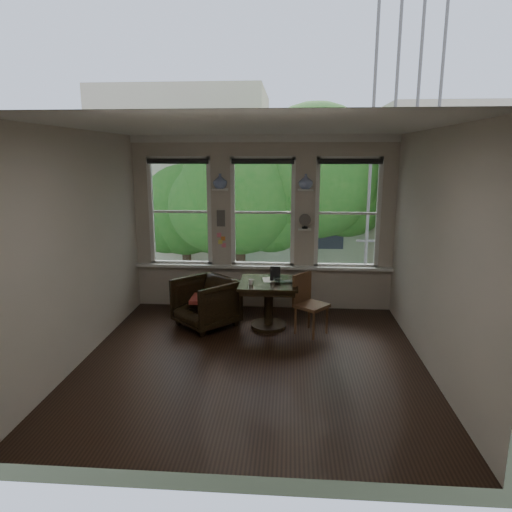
# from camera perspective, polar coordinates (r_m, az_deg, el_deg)

# --- Properties ---
(ground) EXTENTS (4.50, 4.50, 0.00)m
(ground) POSITION_cam_1_polar(r_m,az_deg,el_deg) (6.24, -0.45, -12.84)
(ground) COLOR black
(ground) RESTS_ON ground
(ceiling) EXTENTS (4.50, 4.50, 0.00)m
(ceiling) POSITION_cam_1_polar(r_m,az_deg,el_deg) (5.65, -0.51, 15.83)
(ceiling) COLOR silver
(ceiling) RESTS_ON ground
(wall_back) EXTENTS (4.50, 0.00, 4.50)m
(wall_back) POSITION_cam_1_polar(r_m,az_deg,el_deg) (7.97, 0.86, 4.05)
(wall_back) COLOR #B8AE9D
(wall_back) RESTS_ON ground
(wall_front) EXTENTS (4.50, 0.00, 4.50)m
(wall_front) POSITION_cam_1_polar(r_m,az_deg,el_deg) (3.60, -3.46, -6.54)
(wall_front) COLOR #B8AE9D
(wall_front) RESTS_ON ground
(wall_left) EXTENTS (0.00, 4.50, 4.50)m
(wall_left) POSITION_cam_1_polar(r_m,az_deg,el_deg) (6.35, -21.15, 1.02)
(wall_left) COLOR #B8AE9D
(wall_left) RESTS_ON ground
(wall_right) EXTENTS (0.00, 4.50, 4.50)m
(wall_right) POSITION_cam_1_polar(r_m,az_deg,el_deg) (6.01, 21.42, 0.38)
(wall_right) COLOR #B8AE9D
(wall_right) RESTS_ON ground
(window_left) EXTENTS (1.10, 0.12, 1.90)m
(window_left) POSITION_cam_1_polar(r_m,az_deg,el_deg) (8.16, -9.40, 5.50)
(window_left) COLOR white
(window_left) RESTS_ON ground
(window_center) EXTENTS (1.10, 0.12, 1.90)m
(window_center) POSITION_cam_1_polar(r_m,az_deg,el_deg) (7.95, 0.87, 5.48)
(window_center) COLOR white
(window_center) RESTS_ON ground
(window_right) EXTENTS (1.10, 0.12, 1.90)m
(window_right) POSITION_cam_1_polar(r_m,az_deg,el_deg) (7.99, 11.35, 5.28)
(window_right) COLOR white
(window_right) RESTS_ON ground
(shelf_left) EXTENTS (0.26, 0.16, 0.03)m
(shelf_left) POSITION_cam_1_polar(r_m,az_deg,el_deg) (7.88, -4.49, 8.31)
(shelf_left) COLOR white
(shelf_left) RESTS_ON ground
(shelf_right) EXTENTS (0.26, 0.16, 0.03)m
(shelf_right) POSITION_cam_1_polar(r_m,az_deg,el_deg) (7.80, 6.21, 8.23)
(shelf_right) COLOR white
(shelf_right) RESTS_ON ground
(intercom) EXTENTS (0.14, 0.06, 0.28)m
(intercom) POSITION_cam_1_polar(r_m,az_deg,el_deg) (7.97, -4.40, 4.73)
(intercom) COLOR #59544F
(intercom) RESTS_ON ground
(sticky_notes) EXTENTS (0.16, 0.01, 0.24)m
(sticky_notes) POSITION_cam_1_polar(r_m,az_deg,el_deg) (8.02, -4.35, 2.26)
(sticky_notes) COLOR pink
(sticky_notes) RESTS_ON ground
(desk_fan) EXTENTS (0.20, 0.20, 0.24)m
(desk_fan) POSITION_cam_1_polar(r_m,az_deg,el_deg) (7.84, 6.12, 4.06)
(desk_fan) COLOR #59544F
(desk_fan) RESTS_ON ground
(vase_left) EXTENTS (0.24, 0.24, 0.25)m
(vase_left) POSITION_cam_1_polar(r_m,az_deg,el_deg) (7.87, -4.51, 9.32)
(vase_left) COLOR white
(vase_left) RESTS_ON shelf_left
(vase_right) EXTENTS (0.24, 0.24, 0.25)m
(vase_right) POSITION_cam_1_polar(r_m,az_deg,el_deg) (7.79, 6.24, 9.25)
(vase_right) COLOR white
(vase_right) RESTS_ON shelf_right
(table) EXTENTS (0.90, 0.90, 0.75)m
(table) POSITION_cam_1_polar(r_m,az_deg,el_deg) (7.20, 1.59, -6.11)
(table) COLOR black
(table) RESTS_ON ground
(armchair_left) EXTENTS (1.19, 1.19, 0.78)m
(armchair_left) POSITION_cam_1_polar(r_m,az_deg,el_deg) (7.30, -6.30, -5.80)
(armchair_left) COLOR black
(armchair_left) RESTS_ON ground
(cushion_red) EXTENTS (0.45, 0.45, 0.06)m
(cushion_red) POSITION_cam_1_polar(r_m,az_deg,el_deg) (7.28, -6.31, -5.34)
(cushion_red) COLOR maroon
(cushion_red) RESTS_ON armchair_left
(side_chair_right) EXTENTS (0.59, 0.59, 0.92)m
(side_chair_right) POSITION_cam_1_polar(r_m,az_deg,el_deg) (6.97, 6.96, -6.10)
(side_chair_right) COLOR #483319
(side_chair_right) RESTS_ON ground
(laptop) EXTENTS (0.31, 0.21, 0.02)m
(laptop) POSITION_cam_1_polar(r_m,az_deg,el_deg) (7.00, 4.48, -3.37)
(laptop) COLOR black
(laptop) RESTS_ON table
(mug) EXTENTS (0.10, 0.10, 0.08)m
(mug) POSITION_cam_1_polar(r_m,az_deg,el_deg) (6.93, -0.63, -3.24)
(mug) COLOR white
(mug) RESTS_ON table
(drinking_glass) EXTENTS (0.15, 0.15, 0.10)m
(drinking_glass) POSITION_cam_1_polar(r_m,az_deg,el_deg) (6.97, 2.74, -3.08)
(drinking_glass) COLOR white
(drinking_glass) RESTS_ON table
(tablet) EXTENTS (0.16, 0.08, 0.22)m
(tablet) POSITION_cam_1_polar(r_m,az_deg,el_deg) (7.14, 2.42, -2.22)
(tablet) COLOR black
(tablet) RESTS_ON table
(papers) EXTENTS (0.27, 0.33, 0.00)m
(papers) POSITION_cam_1_polar(r_m,az_deg,el_deg) (7.20, 1.72, -2.96)
(papers) COLOR silver
(papers) RESTS_ON table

